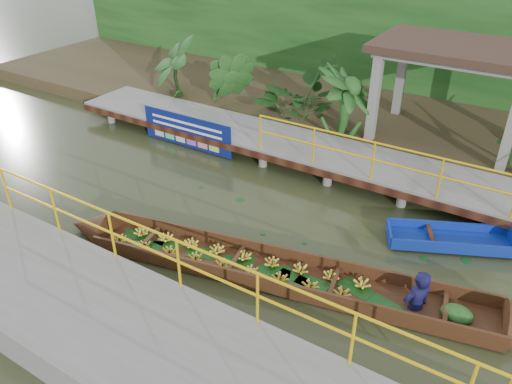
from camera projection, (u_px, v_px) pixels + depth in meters
The scene contains 10 objects.
ground at pixel (239, 221), 11.74m from camera, with size 80.00×80.00×0.00m, color #282F17.
land_strip at pixel (361, 112), 17.10m from camera, with size 30.00×8.00×0.45m, color #372C1B.
far_dock at pixel (307, 149), 13.99m from camera, with size 16.00×2.06×1.66m.
near_dock at pixel (147, 347), 8.07m from camera, with size 18.00×2.40×1.73m.
pavilion at pixel (458, 58), 13.53m from camera, with size 4.40×3.00×3.00m.
foliage_backdrop at pixel (392, 44), 18.01m from camera, with size 30.00×0.80×4.00m, color #143E14.
vendor_boat at pixel (295, 273), 9.79m from camera, with size 10.08×3.00×2.06m.
moored_blue_boat at pixel (487, 242), 10.81m from camera, with size 3.18×2.03×0.75m.
blue_banner at pixel (187, 131), 14.88m from camera, with size 3.21×0.04×1.00m.
tropical_plants at pixel (340, 102), 14.89m from camera, with size 14.36×1.36×1.70m.
Camera 1 is at (5.50, -8.05, 6.59)m, focal length 35.00 mm.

